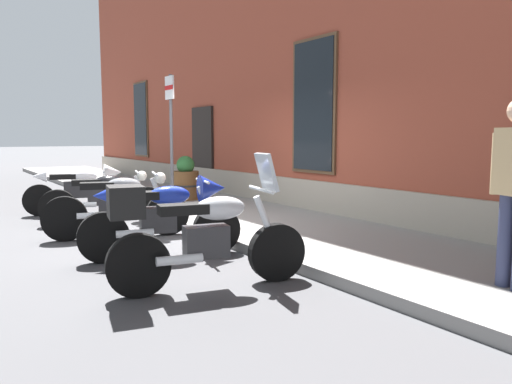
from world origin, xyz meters
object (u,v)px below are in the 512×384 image
object	(u,v)px
motorcycle_black_naked	(105,197)
motorcycle_grey_naked	(119,206)
parking_sign	(171,123)
barrel_planter	(186,181)
motorcycle_blue_sport	(168,213)
motorcycle_white_sport	(83,186)
motorcycle_silver_touring	(200,234)

from	to	relation	value
motorcycle_black_naked	motorcycle_grey_naked	size ratio (longest dim) A/B	1.00
parking_sign	motorcycle_grey_naked	bearing A→B (deg)	-44.98
barrel_planter	motorcycle_black_naked	bearing A→B (deg)	-58.76
motorcycle_blue_sport	motorcycle_white_sport	bearing A→B (deg)	179.70
motorcycle_grey_naked	barrel_planter	bearing A→B (deg)	138.16
motorcycle_grey_naked	motorcycle_silver_touring	world-z (taller)	motorcycle_silver_touring
parking_sign	motorcycle_blue_sport	bearing A→B (deg)	-24.73
parking_sign	motorcycle_white_sport	bearing A→B (deg)	-129.47
motorcycle_white_sport	barrel_planter	bearing A→B (deg)	88.29
motorcycle_black_naked	motorcycle_blue_sport	world-z (taller)	motorcycle_blue_sport
parking_sign	barrel_planter	distance (m)	1.84
motorcycle_black_naked	motorcycle_blue_sport	bearing A→B (deg)	-1.02
motorcycle_blue_sport	motorcycle_black_naked	bearing A→B (deg)	178.98
parking_sign	barrel_planter	size ratio (longest dim) A/B	2.65
motorcycle_white_sport	parking_sign	world-z (taller)	parking_sign
motorcycle_blue_sport	barrel_planter	bearing A→B (deg)	151.86
motorcycle_black_naked	barrel_planter	size ratio (longest dim) A/B	2.17
motorcycle_black_naked	motorcycle_white_sport	bearing A→B (deg)	-178.83
barrel_planter	motorcycle_silver_touring	bearing A→B (deg)	-24.20
motorcycle_silver_touring	barrel_planter	xyz separation A→B (m)	(-5.61, 2.52, -0.02)
motorcycle_black_naked	motorcycle_grey_naked	world-z (taller)	motorcycle_grey_naked
motorcycle_white_sport	barrel_planter	xyz separation A→B (m)	(0.07, 2.22, 0.00)
barrel_planter	motorcycle_grey_naked	bearing A→B (deg)	-41.84
motorcycle_grey_naked	motorcycle_blue_sport	xyz separation A→B (m)	(1.53, 0.14, 0.08)
motorcycle_blue_sport	motorcycle_silver_touring	size ratio (longest dim) A/B	0.99
motorcycle_white_sport	motorcycle_black_naked	world-z (taller)	motorcycle_white_sport
motorcycle_grey_naked	barrel_planter	size ratio (longest dim) A/B	2.17
motorcycle_grey_naked	parking_sign	size ratio (longest dim) A/B	0.82
motorcycle_white_sport	motorcycle_black_naked	bearing A→B (deg)	1.17
motorcycle_grey_naked	motorcycle_blue_sport	bearing A→B (deg)	5.24
motorcycle_white_sport	parking_sign	size ratio (longest dim) A/B	0.79
motorcycle_white_sport	motorcycle_blue_sport	distance (m)	4.26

